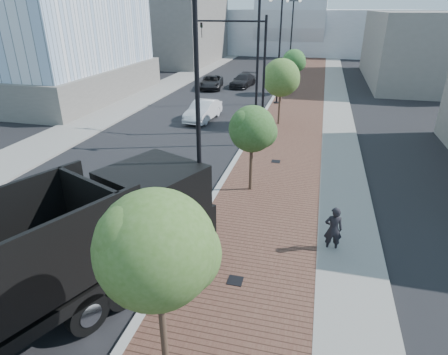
# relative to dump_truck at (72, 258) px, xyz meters

# --- Properties ---
(sidewalk) EXTENTS (7.00, 140.00, 0.12)m
(sidewalk) POSITION_rel_dump_truck_xyz_m (5.62, 34.02, -1.60)
(sidewalk) COLOR #4C2D23
(sidewalk) RESTS_ON ground
(concrete_strip) EXTENTS (2.40, 140.00, 0.13)m
(concrete_strip) POSITION_rel_dump_truck_xyz_m (8.32, 34.02, -1.60)
(concrete_strip) COLOR slate
(concrete_strip) RESTS_ON ground
(curb) EXTENTS (0.30, 140.00, 0.14)m
(curb) POSITION_rel_dump_truck_xyz_m (2.12, 34.02, -1.59)
(curb) COLOR gray
(curb) RESTS_ON ground
(west_sidewalk) EXTENTS (4.00, 140.00, 0.12)m
(west_sidewalk) POSITION_rel_dump_truck_xyz_m (-10.88, 34.02, -1.60)
(west_sidewalk) COLOR slate
(west_sidewalk) RESTS_ON ground
(dump_truck) EXTENTS (8.24, 14.03, 3.95)m
(dump_truck) POSITION_rel_dump_truck_xyz_m (0.00, 0.00, 0.00)
(dump_truck) COLOR black
(dump_truck) RESTS_ON ground
(white_sedan) EXTENTS (2.06, 4.87, 1.56)m
(white_sedan) POSITION_rel_dump_truck_xyz_m (-2.42, 21.00, -0.88)
(white_sedan) COLOR silver
(white_sedan) RESTS_ON ground
(dark_car_mid) EXTENTS (3.09, 5.35, 1.40)m
(dark_car_mid) POSITION_rel_dump_truck_xyz_m (-5.38, 33.80, -0.96)
(dark_car_mid) COLOR black
(dark_car_mid) RESTS_ON ground
(dark_car_far) EXTENTS (2.61, 5.06, 1.40)m
(dark_car_far) POSITION_rel_dump_truck_xyz_m (-2.12, 35.72, -0.96)
(dark_car_far) COLOR black
(dark_car_far) RESTS_ON ground
(pedestrian) EXTENTS (0.71, 0.51, 1.84)m
(pedestrian) POSITION_rel_dump_truck_xyz_m (7.63, 4.81, -0.75)
(pedestrian) COLOR black
(pedestrian) RESTS_ON ground
(streetlight_1) EXTENTS (1.44, 0.56, 9.21)m
(streetlight_1) POSITION_rel_dump_truck_xyz_m (2.61, 4.02, 2.68)
(streetlight_1) COLOR black
(streetlight_1) RESTS_ON ground
(streetlight_2) EXTENTS (1.72, 0.56, 9.28)m
(streetlight_2) POSITION_rel_dump_truck_xyz_m (2.72, 16.02, 3.16)
(streetlight_2) COLOR black
(streetlight_2) RESTS_ON ground
(streetlight_3) EXTENTS (1.44, 0.56, 9.21)m
(streetlight_3) POSITION_rel_dump_truck_xyz_m (2.61, 28.02, 2.68)
(streetlight_3) COLOR black
(streetlight_3) RESTS_ON ground
(streetlight_4) EXTENTS (1.72, 0.56, 9.28)m
(streetlight_4) POSITION_rel_dump_truck_xyz_m (2.72, 40.02, 3.16)
(streetlight_4) COLOR black
(streetlight_4) RESTS_ON ground
(traffic_mast) EXTENTS (5.09, 0.20, 8.00)m
(traffic_mast) POSITION_rel_dump_truck_xyz_m (1.82, 19.02, 3.32)
(traffic_mast) COLOR black
(traffic_mast) RESTS_ON ground
(tree_0) EXTENTS (2.54, 2.51, 5.25)m
(tree_0) POSITION_rel_dump_truck_xyz_m (3.77, -1.95, 2.32)
(tree_0) COLOR #382619
(tree_0) RESTS_ON ground
(tree_1) EXTENTS (2.28, 2.21, 4.36)m
(tree_1) POSITION_rel_dump_truck_xyz_m (3.77, 9.05, 1.58)
(tree_1) COLOR #382619
(tree_1) RESTS_ON ground
(tree_2) EXTENTS (2.81, 2.81, 5.06)m
(tree_2) POSITION_rel_dump_truck_xyz_m (3.77, 21.05, 1.98)
(tree_2) COLOR #382619
(tree_2) RESTS_ON ground
(tree_3) EXTENTS (2.44, 2.40, 4.58)m
(tree_3) POSITION_rel_dump_truck_xyz_m (3.77, 33.05, 1.70)
(tree_3) COLOR #382619
(tree_3) RESTS_ON ground
(tower_podium) EXTENTS (19.00, 19.00, 3.00)m
(tower_podium) POSITION_rel_dump_truck_xyz_m (-21.88, 26.02, -0.16)
(tower_podium) COLOR #5F5B56
(tower_podium) RESTS_ON ground
(convention_center) EXTENTS (50.00, 30.00, 50.00)m
(convention_center) POSITION_rel_dump_truck_xyz_m (0.12, 79.02, 4.34)
(convention_center) COLOR #AEB3B9
(convention_center) RESTS_ON ground
(commercial_block_nw) EXTENTS (14.00, 20.00, 10.00)m
(commercial_block_nw) POSITION_rel_dump_truck_xyz_m (-17.88, 54.02, 3.34)
(commercial_block_nw) COLOR #5F5B56
(commercial_block_nw) RESTS_ON ground
(commercial_block_ne) EXTENTS (12.00, 22.00, 8.00)m
(commercial_block_ne) POSITION_rel_dump_truck_xyz_m (18.12, 44.02, 2.34)
(commercial_block_ne) COLOR slate
(commercial_block_ne) RESTS_ON ground
(utility_cover_1) EXTENTS (0.50, 0.50, 0.02)m
(utility_cover_1) POSITION_rel_dump_truck_xyz_m (4.52, 2.02, -1.53)
(utility_cover_1) COLOR black
(utility_cover_1) RESTS_ON sidewalk
(utility_cover_2) EXTENTS (0.50, 0.50, 0.02)m
(utility_cover_2) POSITION_rel_dump_truck_xyz_m (4.52, 13.02, -1.53)
(utility_cover_2) COLOR black
(utility_cover_2) RESTS_ON sidewalk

